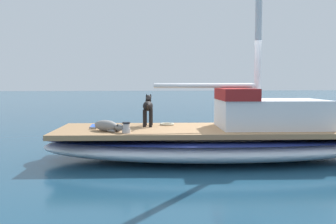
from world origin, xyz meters
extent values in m
plane|color=navy|center=(0.00, 0.00, 0.00)|extent=(120.00, 120.00, 0.00)
ellipsoid|color=white|center=(0.00, 0.00, 0.28)|extent=(3.13, 7.39, 0.56)
ellipsoid|color=navy|center=(0.00, 0.00, 0.46)|extent=(3.15, 7.43, 0.08)
cube|color=#A37A51|center=(0.00, 0.00, 0.61)|extent=(2.63, 6.78, 0.10)
cylinder|color=silver|center=(0.08, -0.20, 1.56)|extent=(0.10, 2.20, 0.10)
cube|color=silver|center=(0.11, 1.20, 0.96)|extent=(1.59, 2.32, 0.60)
cube|color=maroon|center=(0.11, 0.43, 1.38)|extent=(1.39, 0.82, 0.24)
ellipsoid|color=black|center=(-0.50, -1.38, 1.11)|extent=(0.54, 0.28, 0.22)
cylinder|color=black|center=(-0.69, -1.43, 0.85)|extent=(0.07, 0.07, 0.38)
cylinder|color=black|center=(-0.67, -1.30, 0.85)|extent=(0.07, 0.07, 0.38)
cylinder|color=black|center=(-0.33, -1.47, 0.85)|extent=(0.07, 0.07, 0.38)
cylinder|color=black|center=(-0.31, -1.34, 0.85)|extent=(0.07, 0.07, 0.38)
cylinder|color=black|center=(-0.73, -1.36, 1.22)|extent=(0.20, 0.13, 0.19)
ellipsoid|color=black|center=(-0.85, -1.34, 1.27)|extent=(0.23, 0.16, 0.13)
cone|color=black|center=(-0.86, -1.39, 1.33)|extent=(0.05, 0.05, 0.06)
cone|color=black|center=(-0.85, -1.30, 1.33)|extent=(0.05, 0.05, 0.06)
torus|color=black|center=(-0.73, -1.36, 1.22)|extent=(0.13, 0.15, 0.10)
cylinder|color=black|center=(-0.14, -1.43, 1.14)|extent=(0.23, 0.07, 0.12)
ellipsoid|color=gray|center=(0.23, -2.27, 0.77)|extent=(0.61, 0.61, 0.22)
ellipsoid|color=gray|center=(0.49, -2.01, 0.76)|extent=(0.23, 0.23, 0.13)
cone|color=#2A2929|center=(0.46, -1.98, 0.82)|extent=(0.05, 0.05, 0.05)
cone|color=#2A2929|center=(0.52, -2.04, 0.82)|extent=(0.05, 0.05, 0.05)
cylinder|color=gray|center=(0.33, -2.08, 0.69)|extent=(0.17, 0.17, 0.06)
cylinder|color=gray|center=(0.42, -2.16, 0.69)|extent=(0.17, 0.17, 0.06)
cylinder|color=gray|center=(-0.04, -2.55, 0.69)|extent=(0.15, 0.16, 0.04)
cylinder|color=#B7B7BC|center=(0.55, -1.88, 0.70)|extent=(0.16, 0.16, 0.08)
cylinder|color=#B7B7BC|center=(0.55, -1.88, 0.79)|extent=(0.13, 0.13, 0.10)
cylinder|color=black|center=(0.55, -1.88, 0.86)|extent=(0.15, 0.15, 0.03)
torus|color=beige|center=(-0.65, -0.94, 0.68)|extent=(0.32, 0.32, 0.04)
cube|color=blue|center=(-0.54, -2.45, 0.68)|extent=(0.57, 0.37, 0.03)
camera|label=1|loc=(7.71, -1.99, 1.64)|focal=40.04mm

